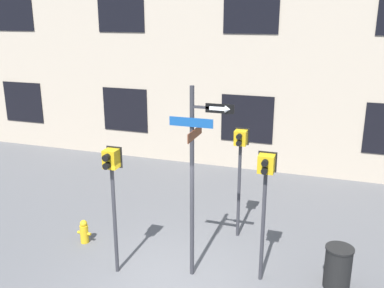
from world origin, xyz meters
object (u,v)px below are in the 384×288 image
at_px(pedestrian_signal_right, 265,184).
at_px(fire_hydrant, 84,232).
at_px(pedestrian_signal_across, 240,155).
at_px(pedestrian_signal_left, 112,178).
at_px(trash_bin, 338,267).
at_px(street_sign_pole, 195,169).

relative_size(pedestrian_signal_right, fire_hydrant, 4.68).
bearing_deg(pedestrian_signal_right, pedestrian_signal_across, 117.51).
bearing_deg(pedestrian_signal_left, trash_bin, 11.69).
xyz_separation_m(pedestrian_signal_across, fire_hydrant, (-3.50, -1.55, -1.86)).
height_order(street_sign_pole, pedestrian_signal_across, street_sign_pole).
bearing_deg(fire_hydrant, pedestrian_signal_left, -32.21).
height_order(street_sign_pole, pedestrian_signal_left, street_sign_pole).
xyz_separation_m(street_sign_pole, fire_hydrant, (-3.01, 0.42, -2.14)).
xyz_separation_m(street_sign_pole, pedestrian_signal_left, (-1.65, -0.43, -0.25)).
height_order(pedestrian_signal_right, pedestrian_signal_across, pedestrian_signal_right).
height_order(street_sign_pole, fire_hydrant, street_sign_pole).
height_order(fire_hydrant, trash_bin, trash_bin).
bearing_deg(trash_bin, street_sign_pole, -170.05).
height_order(pedestrian_signal_right, trash_bin, pedestrian_signal_right).
relative_size(street_sign_pole, pedestrian_signal_across, 1.47).
height_order(street_sign_pole, pedestrian_signal_right, street_sign_pole).
height_order(pedestrian_signal_left, trash_bin, pedestrian_signal_left).
height_order(pedestrian_signal_across, fire_hydrant, pedestrian_signal_across).
height_order(pedestrian_signal_across, trash_bin, pedestrian_signal_across).
distance_m(street_sign_pole, pedestrian_signal_left, 1.73).
xyz_separation_m(street_sign_pole, trash_bin, (2.91, 0.51, -1.97)).
bearing_deg(trash_bin, pedestrian_signal_right, -171.42).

